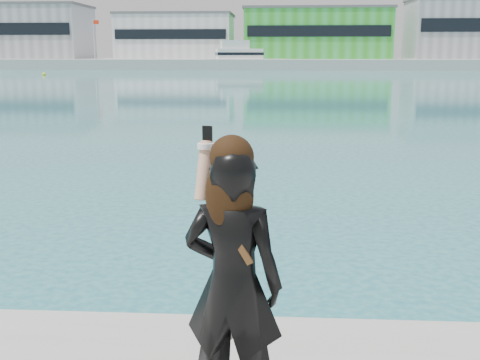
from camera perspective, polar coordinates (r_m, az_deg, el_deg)
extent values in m
cube|color=#9E9E99|center=(134.02, 3.63, 10.98)|extent=(320.00, 40.00, 2.00)
cube|color=gray|center=(143.13, -19.56, 13.00)|extent=(26.00, 16.00, 11.00)
cube|color=black|center=(135.72, -20.93, 13.23)|extent=(24.70, 0.20, 2.42)
cube|color=#59595B|center=(143.42, -19.72, 15.29)|extent=(26.52, 16.32, 0.50)
cube|color=silver|center=(133.90, -6.06, 13.29)|extent=(24.00, 15.00, 9.00)
cube|color=black|center=(126.42, -6.65, 13.57)|extent=(22.80, 0.20, 1.98)
cube|color=#59595B|center=(134.10, -6.10, 15.32)|extent=(24.48, 15.30, 0.50)
cube|color=green|center=(132.30, 7.23, 13.50)|extent=(30.00, 16.00, 10.00)
cube|color=black|center=(124.23, 7.47, 13.84)|extent=(28.50, 0.20, 2.20)
cube|color=#59595B|center=(132.56, 7.29, 15.77)|extent=(30.60, 16.32, 0.50)
cube|color=gray|center=(137.98, 20.99, 13.18)|extent=(25.00, 15.00, 12.00)
cylinder|color=silver|center=(130.73, -13.69, 12.85)|extent=(0.16, 0.16, 8.00)
cube|color=red|center=(130.68, -13.51, 14.35)|extent=(1.20, 0.04, 0.80)
cylinder|color=silver|center=(126.93, 13.89, 12.88)|extent=(0.16, 0.16, 8.00)
cube|color=red|center=(127.16, 14.25, 14.39)|extent=(1.20, 0.04, 0.80)
cube|color=white|center=(118.23, 0.35, 10.91)|extent=(16.27, 7.81, 2.09)
cube|color=white|center=(118.07, -0.07, 11.88)|extent=(9.32, 5.55, 1.92)
cube|color=white|center=(117.94, -0.50, 12.73)|extent=(5.77, 4.08, 1.57)
cube|color=black|center=(118.07, -0.07, 11.88)|extent=(9.51, 5.67, 0.52)
cylinder|color=silver|center=(117.98, -0.50, 13.53)|extent=(0.14, 0.14, 1.74)
sphere|color=#F6F20C|center=(93.15, -18.10, 9.42)|extent=(0.50, 0.50, 0.50)
imported|color=black|center=(3.83, -0.67, -9.91)|extent=(0.71, 0.54, 1.75)
sphere|color=black|center=(3.59, -0.79, 2.19)|extent=(0.27, 0.27, 0.27)
ellipsoid|color=black|center=(3.59, -1.01, -1.44)|extent=(0.29, 0.15, 0.47)
cylinder|color=tan|center=(3.79, -3.46, 0.89)|extent=(0.12, 0.22, 0.38)
cylinder|color=white|center=(3.80, -3.29, 3.25)|extent=(0.11, 0.11, 0.04)
cube|color=black|center=(3.83, -3.11, 4.20)|extent=(0.07, 0.03, 0.13)
cube|color=#4C2D14|center=(3.63, -0.61, -5.29)|extent=(0.24, 0.07, 0.36)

